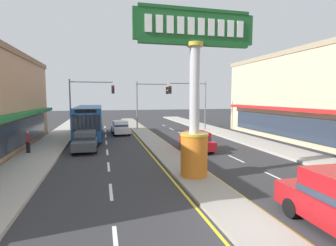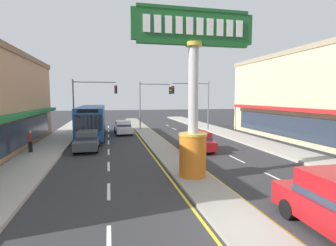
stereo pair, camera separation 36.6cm
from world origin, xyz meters
The scene contains 15 objects.
ground_plane centered at (0.00, 0.00, 0.00)m, with size 160.00×160.00×0.00m, color #303033.
median_strip centered at (0.00, 18.00, 0.07)m, with size 1.99×52.00×0.14m, color gray.
sidewalk_left centered at (-9.07, 16.00, 0.09)m, with size 2.96×60.00×0.18m, color #ADA89E.
sidewalk_right centered at (9.07, 16.00, 0.09)m, with size 2.96×60.00×0.18m, color #ADA89E.
lane_markings centered at (0.00, 16.65, 0.00)m, with size 8.73×52.00×0.01m.
district_sign centered at (0.00, 5.79, 3.99)m, with size 6.24×1.47×8.47m.
storefront_right centered at (15.63, 14.06, 4.31)m, with size 8.05×22.69×8.62m.
traffic_light_left_side centered at (-6.23, 23.66, 4.25)m, with size 4.86×0.46×6.20m.
traffic_light_right_side centered at (6.23, 24.04, 4.25)m, with size 4.86×0.46×6.20m.
traffic_light_median_far centered at (1.23, 26.78, 4.19)m, with size 4.20×0.46×6.20m.
bus_near_right_lane centered at (-5.94, 21.53, 1.87)m, with size 2.59×11.20×3.26m.
sedan_far_right_lane centered at (-2.65, 23.40, 0.79)m, with size 2.02×4.39×1.53m.
sedan_mid_left_lane centered at (-5.94, 14.74, 0.79)m, with size 1.87×4.32×1.53m.
sedan_far_left_oncoming centered at (2.64, 12.60, 0.79)m, with size 1.96×4.36×1.53m.
pedestrian_near_kerb centered at (-9.90, 13.84, 1.08)m, with size 0.30×0.44×1.60m.
Camera 1 is at (-4.57, -6.98, 4.24)m, focal length 28.21 mm.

